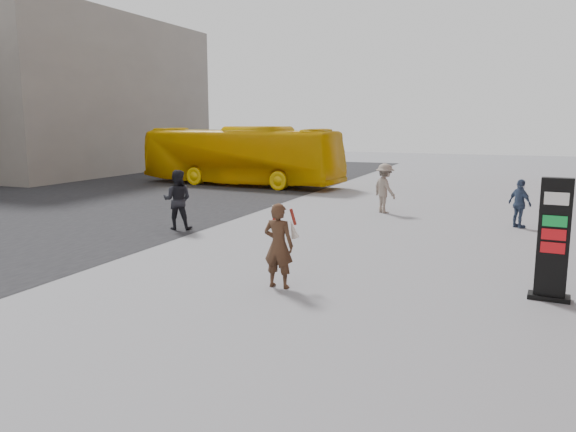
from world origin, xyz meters
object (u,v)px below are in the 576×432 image
at_px(woman, 279,244).
at_px(pedestrian_c, 520,204).
at_px(pedestrian_a, 177,200).
at_px(pedestrian_b, 385,188).
at_px(info_pylon, 553,240).
at_px(bus, 241,156).

distance_m(woman, pedestrian_c, 9.92).
bearing_deg(pedestrian_a, pedestrian_b, -153.41).
bearing_deg(info_pylon, pedestrian_c, 98.39).
height_order(bus, pedestrian_b, bus).
bearing_deg(woman, info_pylon, -165.03).
relative_size(info_pylon, pedestrian_a, 1.25).
distance_m(bus, pedestrian_b, 11.02).
bearing_deg(pedestrian_a, info_pylon, 142.15).
relative_size(bus, pedestrian_a, 5.94).
height_order(woman, bus, bus).
distance_m(woman, pedestrian_b, 10.15).
height_order(woman, pedestrian_b, pedestrian_b).
xyz_separation_m(info_pylon, bus, (-14.34, 15.07, 0.38)).
bearing_deg(pedestrian_b, pedestrian_a, 91.02).
height_order(pedestrian_a, pedestrian_c, pedestrian_a).
distance_m(woman, pedestrian_a, 7.03).
height_order(woman, pedestrian_a, pedestrian_a).
height_order(info_pylon, pedestrian_a, info_pylon).
distance_m(info_pylon, pedestrian_b, 10.33).
xyz_separation_m(bus, pedestrian_c, (13.74, -7.45, -0.77)).
distance_m(pedestrian_b, pedestrian_c, 4.80).
distance_m(bus, pedestrian_c, 15.65).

